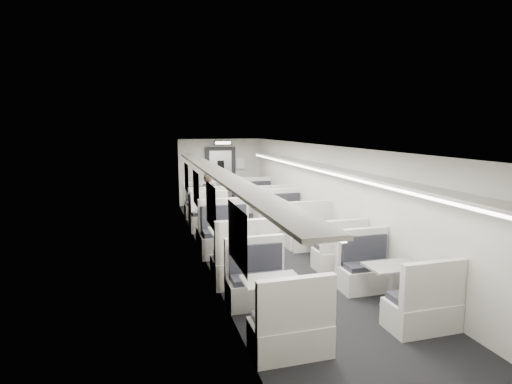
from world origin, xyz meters
TOP-DOWN VIEW (x-y plane):
  - room at (0.00, 0.00)m, footprint 3.24×12.24m
  - booth_left_a at (-1.00, 3.26)m, footprint 1.01×2.06m
  - booth_left_b at (-1.00, 1.52)m, footprint 1.09×2.20m
  - booth_left_c at (-1.00, -0.76)m, footprint 1.15×2.32m
  - booth_left_d at (-1.00, -3.25)m, footprint 0.99×2.01m
  - booth_right_a at (1.00, 3.64)m, footprint 1.04×2.12m
  - booth_right_b at (1.00, 0.98)m, footprint 1.05×2.13m
  - booth_right_c at (1.00, -0.69)m, footprint 0.98×1.98m
  - booth_right_d at (1.00, -3.18)m, footprint 0.98×1.98m
  - passenger at (-0.84, 3.43)m, footprint 0.58×0.45m
  - window_a at (-1.49, 3.40)m, footprint 0.02×1.18m
  - window_b at (-1.49, 1.20)m, footprint 0.02×1.18m
  - window_c at (-1.49, -1.00)m, footprint 0.02×1.18m
  - window_d at (-1.49, -3.20)m, footprint 0.02×1.18m
  - luggage_rack_left at (-1.24, -0.30)m, footprint 0.46×10.40m
  - luggage_rack_right at (1.24, -0.30)m, footprint 0.46×10.40m
  - vestibule_door at (0.00, 5.93)m, footprint 1.10×0.13m
  - exit_sign at (0.00, 5.44)m, footprint 0.62×0.12m
  - wall_notice at (0.75, 5.92)m, footprint 0.32×0.02m

SIDE VIEW (x-z plane):
  - booth_right_d at x=1.00m, z-range -0.18..0.88m
  - booth_right_c at x=1.00m, z-range -0.18..0.88m
  - booth_left_d at x=-1.00m, z-range -0.18..0.90m
  - booth_left_a at x=-1.00m, z-range -0.18..0.92m
  - booth_right_a at x=1.00m, z-range -0.19..0.94m
  - booth_right_b at x=1.00m, z-range -0.19..0.95m
  - booth_left_b at x=-1.00m, z-range -0.20..0.98m
  - booth_left_c at x=-1.00m, z-range -0.21..1.04m
  - passenger at x=-0.84m, z-range 0.00..1.43m
  - vestibule_door at x=0.00m, z-range -0.01..2.09m
  - room at x=0.00m, z-range -0.12..2.52m
  - window_a at x=-1.49m, z-range 0.93..1.77m
  - window_b at x=-1.49m, z-range 0.93..1.77m
  - window_c at x=-1.49m, z-range 0.93..1.77m
  - window_d at x=-1.49m, z-range 0.93..1.77m
  - wall_notice at x=0.75m, z-range 1.30..1.70m
  - luggage_rack_left at x=-1.24m, z-range 1.87..1.96m
  - luggage_rack_right at x=1.24m, z-range 1.87..1.96m
  - exit_sign at x=0.00m, z-range 2.20..2.36m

